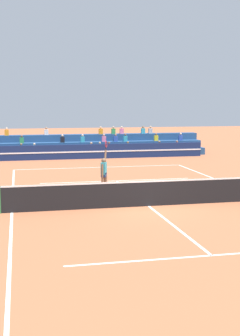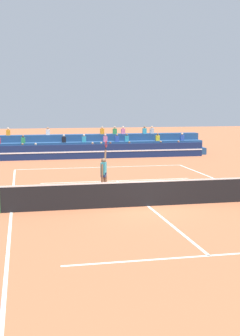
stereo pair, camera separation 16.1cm
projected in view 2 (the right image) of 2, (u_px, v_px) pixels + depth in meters
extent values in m
plane|color=#AD603D|center=(148.00, 206.00, 19.25)|extent=(120.00, 120.00, 0.00)
cube|color=white|center=(100.00, 167.00, 30.78)|extent=(11.00, 0.10, 0.01)
cube|color=white|center=(11.00, 212.00, 18.12)|extent=(0.10, 23.80, 0.01)
cube|color=white|center=(209.00, 256.00, 13.02)|extent=(8.25, 0.10, 0.01)
cube|color=white|center=(117.00, 181.00, 25.47)|extent=(8.25, 0.10, 0.01)
cube|color=white|center=(148.00, 206.00, 19.25)|extent=(0.10, 12.85, 0.01)
cube|color=black|center=(148.00, 194.00, 19.18)|extent=(11.90, 0.02, 1.00)
cube|color=white|center=(148.00, 182.00, 19.10)|extent=(11.90, 0.04, 0.06)
cube|color=navy|center=(90.00, 152.00, 35.40)|extent=(18.00, 0.24, 1.10)
cube|color=white|center=(90.00, 152.00, 35.28)|extent=(18.00, 0.02, 0.10)
cube|color=navy|center=(87.00, 153.00, 36.68)|extent=(19.54, 0.95, 0.55)
cube|color=red|center=(178.00, 145.00, 37.97)|extent=(0.32, 0.22, 0.44)
sphere|color=#9E7051|center=(178.00, 142.00, 37.92)|extent=(0.18, 0.18, 0.18)
cube|color=teal|center=(101.00, 147.00, 36.66)|extent=(0.32, 0.22, 0.44)
sphere|color=tan|center=(101.00, 143.00, 36.62)|extent=(0.18, 0.18, 0.18)
cube|color=teal|center=(36.00, 148.00, 35.63)|extent=(0.32, 0.22, 0.44)
sphere|color=beige|center=(36.00, 144.00, 35.58)|extent=(0.18, 0.18, 0.18)
cube|color=black|center=(161.00, 146.00, 37.66)|extent=(0.32, 0.22, 0.44)
sphere|color=#9E7051|center=(161.00, 142.00, 37.61)|extent=(0.18, 0.18, 0.18)
cube|color=teal|center=(23.00, 149.00, 35.43)|extent=(0.32, 0.22, 0.44)
sphere|color=brown|center=(23.00, 144.00, 35.38)|extent=(0.18, 0.18, 0.18)
cube|color=pink|center=(110.00, 147.00, 36.81)|extent=(0.32, 0.22, 0.44)
sphere|color=brown|center=(110.00, 143.00, 36.77)|extent=(0.18, 0.18, 0.18)
cube|color=yellow|center=(129.00, 146.00, 37.13)|extent=(0.32, 0.22, 0.44)
sphere|color=brown|center=(129.00, 142.00, 37.08)|extent=(0.18, 0.18, 0.18)
cube|color=orange|center=(93.00, 147.00, 36.52)|extent=(0.32, 0.22, 0.44)
sphere|color=tan|center=(93.00, 143.00, 36.48)|extent=(0.18, 0.18, 0.18)
cube|color=navy|center=(86.00, 149.00, 37.56)|extent=(19.54, 0.95, 1.10)
cube|color=teal|center=(127.00, 139.00, 37.97)|extent=(0.32, 0.22, 0.44)
sphere|color=brown|center=(127.00, 135.00, 37.93)|extent=(0.18, 0.18, 0.18)
cube|color=#2D4CA5|center=(117.00, 139.00, 37.81)|extent=(0.32, 0.22, 0.44)
sphere|color=#9E7051|center=(117.00, 135.00, 37.76)|extent=(0.18, 0.18, 0.18)
cube|color=#338C4C|center=(23.00, 140.00, 36.28)|extent=(0.32, 0.22, 0.44)
sphere|color=brown|center=(23.00, 136.00, 36.24)|extent=(0.18, 0.18, 0.18)
cube|color=teal|center=(84.00, 139.00, 37.25)|extent=(0.32, 0.22, 0.44)
sphere|color=beige|center=(84.00, 135.00, 37.21)|extent=(0.18, 0.18, 0.18)
cube|color=yellow|center=(158.00, 138.00, 38.51)|extent=(0.32, 0.22, 0.44)
sphere|color=brown|center=(158.00, 134.00, 38.46)|extent=(0.18, 0.18, 0.18)
cube|color=black|center=(64.00, 140.00, 36.93)|extent=(0.32, 0.22, 0.44)
sphere|color=beige|center=(64.00, 136.00, 36.88)|extent=(0.18, 0.18, 0.18)
cube|color=#2D4CA5|center=(182.00, 138.00, 38.94)|extent=(0.32, 0.22, 0.44)
sphere|color=beige|center=(182.00, 134.00, 38.90)|extent=(0.18, 0.18, 0.18)
cube|color=pink|center=(105.00, 139.00, 37.61)|extent=(0.32, 0.22, 0.44)
sphere|color=tan|center=(105.00, 135.00, 37.56)|extent=(0.18, 0.18, 0.18)
cube|color=navy|center=(84.00, 144.00, 38.44)|extent=(19.54, 0.95, 1.65)
cube|color=pink|center=(123.00, 131.00, 38.80)|extent=(0.32, 0.22, 0.44)
sphere|color=beige|center=(123.00, 127.00, 38.75)|extent=(0.18, 0.18, 0.18)
cube|color=teal|center=(145.00, 131.00, 39.17)|extent=(0.32, 0.22, 0.44)
sphere|color=brown|center=(145.00, 127.00, 39.13)|extent=(0.18, 0.18, 0.18)
cube|color=orange|center=(8.00, 133.00, 36.89)|extent=(0.32, 0.22, 0.44)
sphere|color=beige|center=(8.00, 129.00, 36.85)|extent=(0.18, 0.18, 0.18)
cube|color=orange|center=(102.00, 131.00, 38.44)|extent=(0.32, 0.22, 0.44)
sphere|color=tan|center=(102.00, 128.00, 38.39)|extent=(0.18, 0.18, 0.18)
cube|color=#338C4C|center=(115.00, 131.00, 38.65)|extent=(0.32, 0.22, 0.44)
sphere|color=tan|center=(115.00, 127.00, 38.61)|extent=(0.18, 0.18, 0.18)
cube|color=silver|center=(48.00, 132.00, 37.53)|extent=(0.32, 0.22, 0.44)
sphere|color=#9E7051|center=(48.00, 128.00, 37.48)|extent=(0.18, 0.18, 0.18)
cube|color=#B2B2B7|center=(152.00, 131.00, 39.30)|extent=(0.32, 0.22, 0.44)
sphere|color=tan|center=(152.00, 127.00, 39.26)|extent=(0.18, 0.18, 0.18)
cylinder|color=brown|center=(103.00, 186.00, 21.46)|extent=(0.14, 0.14, 0.90)
cylinder|color=brown|center=(106.00, 185.00, 21.66)|extent=(0.14, 0.14, 0.90)
cube|color=navy|center=(104.00, 175.00, 21.49)|extent=(0.32, 0.37, 0.20)
cube|color=teal|center=(104.00, 168.00, 21.45)|extent=(0.33, 0.41, 0.56)
sphere|color=brown|center=(104.00, 160.00, 21.40)|extent=(0.22, 0.22, 0.22)
cube|color=white|center=(102.00, 194.00, 21.53)|extent=(0.29, 0.22, 0.09)
cube|color=white|center=(105.00, 193.00, 21.72)|extent=(0.29, 0.22, 0.09)
cylinder|color=brown|center=(102.00, 170.00, 21.22)|extent=(0.09, 0.09, 0.56)
cylinder|color=brown|center=(105.00, 157.00, 21.66)|extent=(0.19, 0.26, 0.60)
cylinder|color=black|center=(106.00, 148.00, 21.71)|extent=(0.07, 0.09, 0.22)
torus|color=#B21E1E|center=(106.00, 144.00, 21.73)|extent=(0.19, 0.35, 0.38)
sphere|color=#C6DB33|center=(105.00, 182.00, 24.82)|extent=(0.07, 0.07, 0.07)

